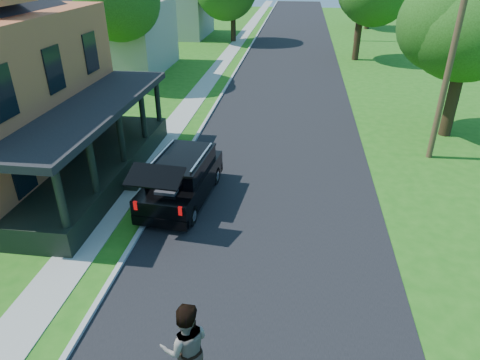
# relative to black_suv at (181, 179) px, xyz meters

# --- Properties ---
(ground) EXTENTS (140.00, 140.00, 0.00)m
(ground) POSITION_rel_black_suv_xyz_m (3.20, -4.86, -0.87)
(ground) COLOR #206614
(ground) RESTS_ON ground
(street) EXTENTS (8.00, 120.00, 0.02)m
(street) POSITION_rel_black_suv_xyz_m (3.20, 15.14, -0.87)
(street) COLOR black
(street) RESTS_ON ground
(curb) EXTENTS (0.15, 120.00, 0.12)m
(curb) POSITION_rel_black_suv_xyz_m (-0.85, 15.14, -0.87)
(curb) COLOR #A8A9A4
(curb) RESTS_ON ground
(sidewalk) EXTENTS (1.30, 120.00, 0.03)m
(sidewalk) POSITION_rel_black_suv_xyz_m (-2.40, 15.14, -0.87)
(sidewalk) COLOR #9D9F96
(sidewalk) RESTS_ON ground
(front_walk) EXTENTS (6.50, 1.20, 0.03)m
(front_walk) POSITION_rel_black_suv_xyz_m (-6.30, 1.14, -0.87)
(front_walk) COLOR #9D9F96
(front_walk) RESTS_ON ground
(neighbor_house_mid) EXTENTS (12.78, 12.78, 8.30)m
(neighbor_house_mid) POSITION_rel_black_suv_xyz_m (-10.30, 19.14, 3.32)
(neighbor_house_mid) COLOR #A7A594
(neighbor_house_mid) RESTS_ON ground
(black_suv) EXTENTS (2.26, 5.04, 2.29)m
(black_suv) POSITION_rel_black_suv_xyz_m (0.00, 0.00, 0.00)
(black_suv) COLOR black
(black_suv) RESTS_ON ground
(skateboarder) EXTENTS (1.15, 1.01, 1.99)m
(skateboarder) POSITION_rel_black_suv_xyz_m (2.20, -7.86, 0.71)
(skateboarder) COLOR black
(skateboarder) RESTS_ON ground
(tree_right_near) EXTENTS (6.52, 6.14, 7.57)m
(tree_right_near) POSITION_rel_black_suv_xyz_m (11.40, 8.11, 4.05)
(tree_right_near) COLOR black
(tree_right_near) RESTS_ON ground
(utility_pole_near) EXTENTS (1.53, 0.57, 9.10)m
(utility_pole_near) POSITION_rel_black_suv_xyz_m (10.01, 5.18, 3.82)
(utility_pole_near) COLOR #493322
(utility_pole_near) RESTS_ON ground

